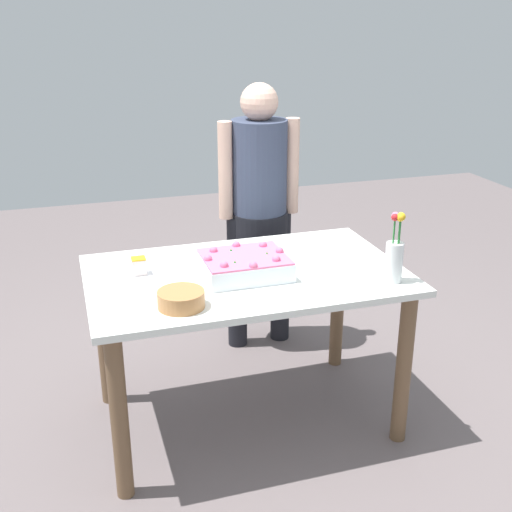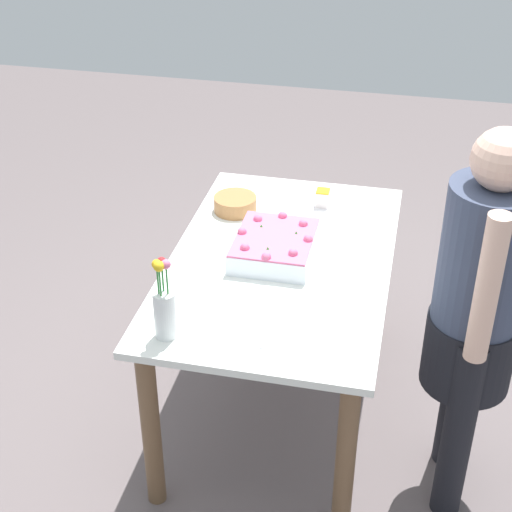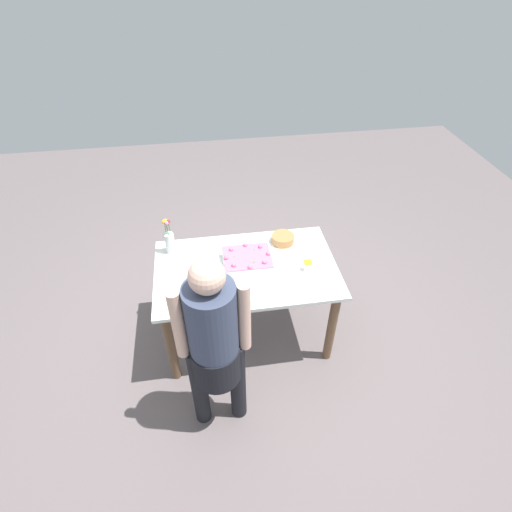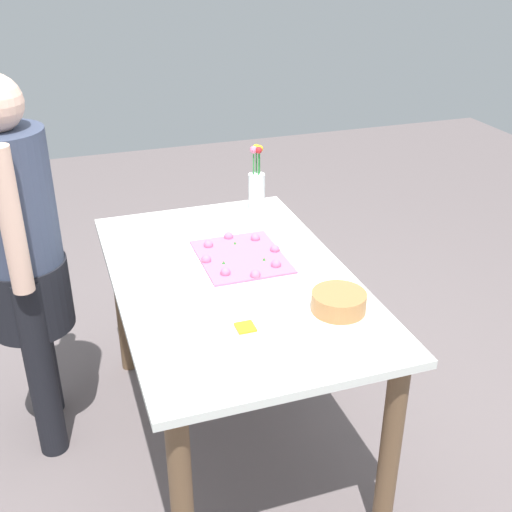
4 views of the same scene
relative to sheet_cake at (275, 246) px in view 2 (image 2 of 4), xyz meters
name	(u,v)px [view 2 (image 2 of 4)]	position (x,y,z in m)	size (l,w,h in m)	color
ground_plane	(278,404)	(0.02, 0.03, -0.81)	(8.00, 8.00, 0.00)	#655A5A
dining_table	(280,285)	(0.02, 0.03, -0.17)	(1.38, 0.85, 0.76)	white
sheet_cake	(275,246)	(0.00, 0.00, 0.00)	(0.36, 0.30, 0.11)	white
serving_plate_with_slice	(322,202)	(-0.44, 0.12, -0.02)	(0.19, 0.19, 0.08)	white
cake_knife	(249,331)	(0.50, 0.01, -0.04)	(0.20, 0.02, 0.00)	silver
flower_vase	(164,308)	(0.58, -0.26, 0.07)	(0.07, 0.07, 0.30)	silver
fruit_bowl	(235,204)	(-0.32, -0.24, -0.01)	(0.18, 0.18, 0.07)	#AF7542
person_standing	(477,305)	(0.31, 0.76, 0.05)	(0.45, 0.31, 1.49)	black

